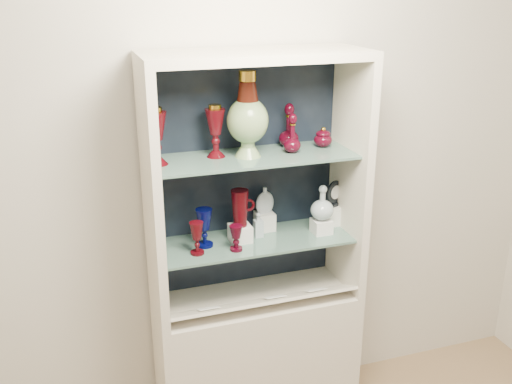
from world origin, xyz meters
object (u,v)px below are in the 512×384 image
object	(u,v)px
ruby_decanter_b	(289,124)
ruby_pitcher	(240,208)
lidded_bowl	(323,137)
clear_round_decanter	(322,203)
cameo_medallion	(335,193)
pedestal_lamp_left	(156,136)
ruby_goblet_small	(236,238)
pedestal_lamp_right	(215,131)
cobalt_goblet	(204,228)
enamel_urn	(248,114)
flat_flask	(265,200)
ruby_goblet_tall	(197,238)
ruby_decanter_a	(292,131)
clear_square_bottle	(258,225)

from	to	relation	value
ruby_decanter_b	ruby_pitcher	distance (m)	0.46
lidded_bowl	clear_round_decanter	xyz separation A→B (m)	(-0.02, -0.07, -0.32)
cameo_medallion	pedestal_lamp_left	bearing A→B (deg)	158.47
ruby_goblet_small	lidded_bowl	bearing A→B (deg)	14.81
pedestal_lamp_right	cobalt_goblet	world-z (taller)	pedestal_lamp_right
pedestal_lamp_right	enamel_urn	bearing A→B (deg)	-15.42
flat_flask	lidded_bowl	bearing A→B (deg)	-20.85
ruby_pitcher	cameo_medallion	distance (m)	0.51
enamel_urn	lidded_bowl	size ratio (longest dim) A/B	3.87
cameo_medallion	ruby_goblet_tall	bearing A→B (deg)	164.38
ruby_decanter_a	clear_round_decanter	xyz separation A→B (m)	(0.16, -0.02, -0.37)
ruby_goblet_small	flat_flask	size ratio (longest dim) A/B	0.89
ruby_goblet_small	cobalt_goblet	bearing A→B (deg)	144.50
pedestal_lamp_left	ruby_goblet_tall	xyz separation A→B (m)	(0.14, -0.07, -0.47)
ruby_goblet_small	clear_square_bottle	distance (m)	0.18
cameo_medallion	ruby_decanter_a	bearing A→B (deg)	167.62
pedestal_lamp_right	cameo_medallion	bearing A→B (deg)	0.98
ruby_goblet_tall	flat_flask	bearing A→B (deg)	23.01
pedestal_lamp_left	clear_round_decanter	size ratio (longest dim) A/B	1.48
lidded_bowl	clear_round_decanter	distance (m)	0.32
ruby_decanter_a	ruby_decanter_b	distance (m)	0.10
enamel_urn	ruby_goblet_tall	world-z (taller)	enamel_urn
pedestal_lamp_right	ruby_pitcher	distance (m)	0.39
enamel_urn	ruby_goblet_tall	distance (m)	0.60
clear_square_bottle	ruby_goblet_tall	bearing A→B (deg)	-164.08
ruby_decanter_a	flat_flask	world-z (taller)	ruby_decanter_a
ruby_pitcher	ruby_decanter_a	bearing A→B (deg)	-2.67
pedestal_lamp_right	flat_flask	size ratio (longest dim) A/B	1.74
pedestal_lamp_left	pedestal_lamp_right	size ratio (longest dim) A/B	1.05
ruby_decanter_b	clear_round_decanter	world-z (taller)	ruby_decanter_b
lidded_bowl	cobalt_goblet	world-z (taller)	lidded_bowl
ruby_pitcher	clear_round_decanter	xyz separation A→B (m)	(0.41, -0.03, -0.01)
pedestal_lamp_right	cameo_medallion	xyz separation A→B (m)	(0.61, 0.01, -0.37)
clear_square_bottle	clear_round_decanter	xyz separation A→B (m)	(0.31, -0.06, 0.09)
cobalt_goblet	pedestal_lamp_right	bearing A→B (deg)	25.09
ruby_decanter_b	cameo_medallion	xyz separation A→B (m)	(0.24, -0.04, -0.36)
ruby_decanter_a	ruby_decanter_b	size ratio (longest dim) A/B	0.92
ruby_goblet_small	ruby_decanter_b	bearing A→B (deg)	28.97
ruby_pitcher	flat_flask	size ratio (longest dim) A/B	1.30
ruby_goblet_tall	enamel_urn	bearing A→B (deg)	13.93
cameo_medallion	ruby_decanter_b	bearing A→B (deg)	145.46
cobalt_goblet	ruby_goblet_small	world-z (taller)	cobalt_goblet
pedestal_lamp_left	pedestal_lamp_right	bearing A→B (deg)	7.28
lidded_bowl	cameo_medallion	world-z (taller)	lidded_bowl
pedestal_lamp_left	ruby_goblet_tall	bearing A→B (deg)	-25.90
cobalt_goblet	ruby_goblet_tall	size ratio (longest dim) A/B	1.20
lidded_bowl	ruby_goblet_tall	size ratio (longest dim) A/B	0.64
lidded_bowl	clear_round_decanter	world-z (taller)	lidded_bowl
lidded_bowl	flat_flask	xyz separation A→B (m)	(-0.27, 0.06, -0.31)
pedestal_lamp_right	clear_round_decanter	xyz separation A→B (m)	(0.51, -0.07, -0.38)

